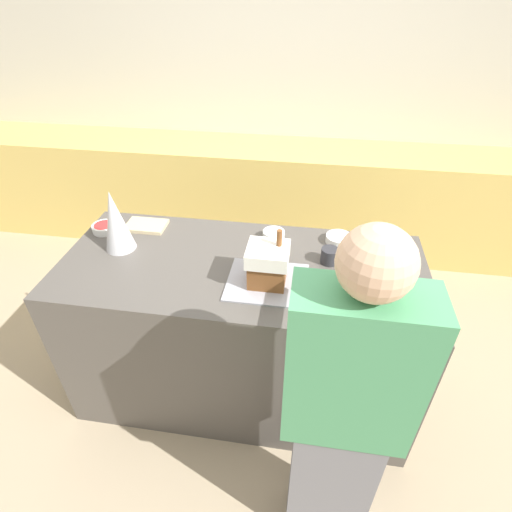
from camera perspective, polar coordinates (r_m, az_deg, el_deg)
The scene contains 14 objects.
ground_plane at distance 2.63m, azimuth -1.61°, elevation -17.51°, with size 12.00×12.00×0.00m, color tan.
wall_back at distance 3.65m, azimuth 3.97°, elevation 22.92°, with size 8.00×0.05×2.60m.
back_cabinet_block at distance 3.63m, azimuth 2.93°, elevation 8.58°, with size 6.00×0.60×0.90m.
kitchen_island at distance 2.28m, azimuth -1.80°, elevation -10.55°, with size 1.82×0.80×0.92m.
baking_tray at distance 1.86m, azimuth 1.62°, elevation -3.73°, with size 0.37×0.32×0.01m.
gingerbread_house at distance 1.79m, azimuth 1.69°, elevation -1.14°, with size 0.19×0.17×0.27m.
decorative_tree at distance 2.12m, azimuth -19.45°, elevation 4.76°, with size 0.15×0.15×0.32m.
candy_bowl_near_tray_right at distance 2.37m, azimuth -20.84°, elevation 3.82°, with size 0.13×0.13×0.04m.
candy_bowl_far_left at distance 2.12m, azimuth 15.34°, elevation 1.09°, with size 0.12×0.12×0.04m.
candy_bowl_center_rear at distance 2.16m, azimuth 11.75°, elevation 2.45°, with size 0.14×0.14×0.04m.
candy_bowl_far_right at distance 2.14m, azimuth 2.55°, elevation 3.04°, with size 0.12×0.12×0.05m.
cookbook at distance 2.34m, azimuth -15.43°, elevation 4.21°, with size 0.22×0.15×0.02m.
mug at distance 1.99m, azimuth 10.45°, elevation 0.04°, with size 0.08×0.08×0.08m.
person at distance 1.54m, azimuth 12.28°, elevation -21.28°, with size 0.42×0.53×1.61m.
Camera 1 is at (0.31, -1.54, 2.11)m, focal length 28.00 mm.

